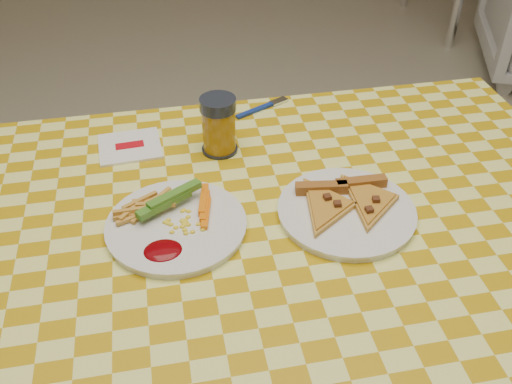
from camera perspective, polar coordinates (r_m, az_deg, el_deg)
table at (r=1.03m, az=0.75°, el=-6.51°), size 1.28×0.88×0.76m
plate_left at (r=0.98m, az=-7.96°, el=-3.45°), size 0.29×0.29×0.01m
plate_right at (r=1.01m, az=9.01°, el=-2.03°), size 0.24×0.24×0.01m
fries_veggies at (r=0.98m, az=-8.61°, el=-2.17°), size 0.19×0.18×0.04m
pizza_slices at (r=1.02m, az=9.02°, el=-0.89°), size 0.21×0.19×0.02m
drink_glass at (r=1.14m, az=-3.74°, el=6.64°), size 0.07×0.07×0.12m
napkin at (r=1.20m, az=-12.50°, el=4.48°), size 0.13×0.12×0.01m
fork at (r=1.31m, az=0.68°, el=8.48°), size 0.13×0.08×0.01m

